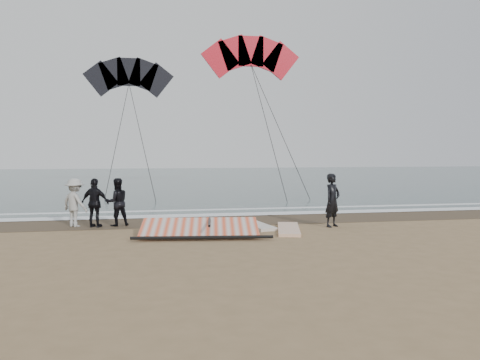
% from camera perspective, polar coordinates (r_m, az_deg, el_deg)
% --- Properties ---
extents(ground, '(120.00, 120.00, 0.00)m').
position_cam_1_polar(ground, '(13.32, 3.72, -7.64)').
color(ground, '#8C704C').
rests_on(ground, ground).
extents(sea, '(120.00, 54.00, 0.02)m').
position_cam_1_polar(sea, '(45.86, -6.37, 0.25)').
color(sea, '#233838').
rests_on(sea, ground).
extents(wet_sand, '(120.00, 2.80, 0.01)m').
position_cam_1_polar(wet_sand, '(17.66, 0.15, -4.87)').
color(wet_sand, '#4C3D2B').
rests_on(wet_sand, ground).
extents(foam_near, '(120.00, 0.90, 0.01)m').
position_cam_1_polar(foam_near, '(19.02, -0.62, -4.20)').
color(foam_near, white).
rests_on(foam_near, sea).
extents(foam_far, '(120.00, 0.45, 0.01)m').
position_cam_1_polar(foam_far, '(20.68, -1.42, -3.58)').
color(foam_far, white).
rests_on(foam_far, sea).
extents(man_main, '(0.80, 0.72, 1.83)m').
position_cam_1_polar(man_main, '(16.26, 11.21, -2.43)').
color(man_main, black).
rests_on(man_main, ground).
extents(board_white, '(1.26, 2.51, 0.10)m').
position_cam_1_polar(board_white, '(15.38, 5.94, -5.97)').
color(board_white, silver).
rests_on(board_white, ground).
extents(board_cream, '(1.04, 2.39, 0.10)m').
position_cam_1_polar(board_cream, '(16.20, 1.91, -5.48)').
color(board_cream, beige).
rests_on(board_cream, ground).
extents(trio_cluster, '(2.49, 1.25, 1.67)m').
position_cam_1_polar(trio_cluster, '(16.75, -17.41, -2.64)').
color(trio_cluster, black).
rests_on(trio_cluster, ground).
extents(sail_rig, '(4.07, 2.11, 0.49)m').
position_cam_1_polar(sail_rig, '(14.41, -5.25, -6.02)').
color(sail_rig, black).
rests_on(sail_rig, ground).
extents(kite_red, '(7.41, 4.38, 11.97)m').
position_cam_1_polar(kite_red, '(32.18, 1.33, 14.44)').
color(kite_red, red).
rests_on(kite_red, ground).
extents(kite_dark, '(7.09, 5.79, 13.72)m').
position_cam_1_polar(kite_dark, '(35.51, -13.39, 11.83)').
color(kite_dark, black).
rests_on(kite_dark, ground).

